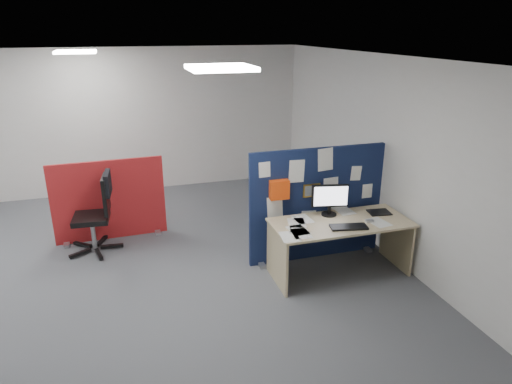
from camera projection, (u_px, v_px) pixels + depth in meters
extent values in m
plane|color=#4D5055|center=(48.00, 291.00, 5.56)|extent=(9.00, 9.00, 0.00)
cube|color=white|center=(7.00, 62.00, 4.63)|extent=(9.00, 7.00, 0.02)
cube|color=silver|center=(60.00, 126.00, 8.24)|extent=(9.00, 0.02, 2.70)
cube|color=silver|center=(383.00, 156.00, 6.32)|extent=(0.02, 7.00, 2.70)
cube|color=white|center=(221.00, 68.00, 4.29)|extent=(0.60, 0.60, 0.04)
cube|color=white|center=(76.00, 52.00, 7.03)|extent=(0.60, 0.60, 0.04)
cube|color=#0E1833|center=(317.00, 204.00, 6.15)|extent=(1.90, 0.06, 1.56)
cube|color=#A4A5AA|center=(260.00, 262.00, 6.19)|extent=(0.08, 0.30, 0.04)
cube|color=#A4A5AA|center=(365.00, 247.00, 6.63)|extent=(0.08, 0.30, 0.04)
cube|color=white|center=(265.00, 170.00, 5.72)|extent=(0.15, 0.01, 0.20)
cube|color=white|center=(297.00, 171.00, 5.86)|extent=(0.21, 0.01, 0.30)
cube|color=white|center=(325.00, 160.00, 5.92)|extent=(0.21, 0.01, 0.30)
cube|color=white|center=(356.00, 173.00, 6.13)|extent=(0.15, 0.01, 0.20)
cube|color=white|center=(275.00, 207.00, 5.94)|extent=(0.21, 0.01, 0.30)
cube|color=white|center=(336.00, 204.00, 6.20)|extent=(0.21, 0.01, 0.30)
cube|color=white|center=(367.00, 191.00, 6.28)|extent=(0.15, 0.01, 0.20)
cube|color=white|center=(308.00, 221.00, 6.16)|extent=(0.21, 0.01, 0.30)
cube|color=white|center=(331.00, 188.00, 6.09)|extent=(0.21, 0.01, 0.30)
cube|color=gold|center=(312.00, 190.00, 6.02)|extent=(0.24, 0.01, 0.18)
cube|color=#FF4A10|center=(279.00, 190.00, 5.82)|extent=(0.25, 0.10, 0.25)
cube|color=tan|center=(341.00, 223.00, 5.73)|extent=(1.75, 0.78, 0.03)
cube|color=tan|center=(277.00, 258.00, 5.62)|extent=(0.03, 0.72, 0.70)
cube|color=tan|center=(396.00, 240.00, 6.08)|extent=(0.03, 0.72, 0.70)
cube|color=tan|center=(328.00, 224.00, 6.11)|extent=(1.58, 0.02, 0.30)
cylinder|color=black|center=(329.00, 214.00, 5.93)|extent=(0.20, 0.20, 0.02)
cube|color=black|center=(329.00, 210.00, 5.90)|extent=(0.04, 0.04, 0.10)
cube|color=black|center=(330.00, 196.00, 5.84)|extent=(0.47, 0.13, 0.30)
cube|color=white|center=(331.00, 196.00, 5.82)|extent=(0.43, 0.09, 0.26)
cube|color=black|center=(349.00, 227.00, 5.54)|extent=(0.48, 0.26, 0.02)
cube|color=#A4A5AA|center=(369.00, 221.00, 5.71)|extent=(0.10, 0.07, 0.03)
cube|color=black|center=(379.00, 212.00, 5.99)|extent=(0.31, 0.25, 0.01)
cube|color=#A41F15|center=(109.00, 200.00, 6.77)|extent=(1.63, 0.11, 1.22)
cube|color=#A4A5AA|center=(67.00, 242.00, 6.79)|extent=(0.08, 0.30, 0.04)
cube|color=#A4A5AA|center=(157.00, 231.00, 7.15)|extent=(0.08, 0.30, 0.04)
cube|color=black|center=(112.00, 246.00, 6.60)|extent=(0.32, 0.08, 0.04)
cube|color=black|center=(102.00, 241.00, 6.78)|extent=(0.17, 0.31, 0.04)
cube|color=black|center=(83.00, 245.00, 6.65)|extent=(0.27, 0.25, 0.04)
cube|color=black|center=(80.00, 253.00, 6.40)|extent=(0.30, 0.21, 0.04)
cube|color=black|center=(99.00, 254.00, 6.37)|extent=(0.12, 0.32, 0.04)
cylinder|color=#A4A5AA|center=(93.00, 234.00, 6.48)|extent=(0.06, 0.06, 0.44)
cube|color=black|center=(91.00, 218.00, 6.40)|extent=(0.52, 0.52, 0.07)
cube|color=black|center=(106.00, 194.00, 6.33)|extent=(0.09, 0.45, 0.53)
cube|color=black|center=(108.00, 183.00, 6.29)|extent=(0.10, 0.40, 0.32)
cube|color=white|center=(298.00, 230.00, 5.48)|extent=(0.23, 0.31, 0.00)
cube|color=white|center=(297.00, 223.00, 5.69)|extent=(0.27, 0.34, 0.00)
cube|color=white|center=(378.00, 222.00, 5.70)|extent=(0.26, 0.33, 0.00)
cube|color=white|center=(290.00, 237.00, 5.31)|extent=(0.24, 0.32, 0.00)
cube|color=white|center=(344.00, 211.00, 6.06)|extent=(0.22, 0.31, 0.00)
cube|color=white|center=(301.00, 233.00, 5.39)|extent=(0.24, 0.32, 0.00)
cube|color=white|center=(303.00, 219.00, 5.80)|extent=(0.22, 0.31, 0.00)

